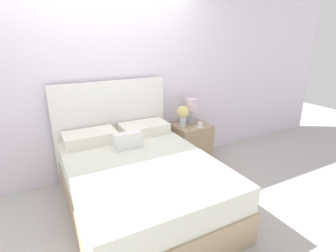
{
  "coord_description": "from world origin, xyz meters",
  "views": [
    {
      "loc": [
        -0.89,
        -3.24,
        1.81
      ],
      "look_at": [
        0.55,
        -0.53,
        0.75
      ],
      "focal_mm": 28.0,
      "sensor_mm": 36.0,
      "label": 1
    }
  ],
  "objects_px": {
    "nightstand": "(191,143)",
    "flower_vase": "(183,114)",
    "bed": "(139,180)",
    "table_lamp": "(191,107)",
    "teacup": "(200,125)"
  },
  "relations": [
    {
      "from": "table_lamp",
      "to": "teacup",
      "type": "distance_m",
      "value": 0.3
    },
    {
      "from": "table_lamp",
      "to": "flower_vase",
      "type": "relative_size",
      "value": 1.2
    },
    {
      "from": "bed",
      "to": "nightstand",
      "type": "bearing_deg",
      "value": 30.72
    },
    {
      "from": "nightstand",
      "to": "flower_vase",
      "type": "relative_size",
      "value": 1.92
    },
    {
      "from": "nightstand",
      "to": "flower_vase",
      "type": "xyz_separation_m",
      "value": [
        -0.15,
        -0.0,
        0.48
      ]
    },
    {
      "from": "table_lamp",
      "to": "flower_vase",
      "type": "xyz_separation_m",
      "value": [
        -0.2,
        -0.09,
        -0.05
      ]
    },
    {
      "from": "table_lamp",
      "to": "teacup",
      "type": "xyz_separation_m",
      "value": [
        0.01,
        -0.22,
        -0.21
      ]
    },
    {
      "from": "bed",
      "to": "flower_vase",
      "type": "xyz_separation_m",
      "value": [
        0.95,
        0.65,
        0.45
      ]
    },
    {
      "from": "nightstand",
      "to": "bed",
      "type": "bearing_deg",
      "value": -149.28
    },
    {
      "from": "bed",
      "to": "table_lamp",
      "type": "distance_m",
      "value": 1.46
    },
    {
      "from": "table_lamp",
      "to": "bed",
      "type": "bearing_deg",
      "value": -147.01
    },
    {
      "from": "nightstand",
      "to": "teacup",
      "type": "relative_size",
      "value": 5.01
    },
    {
      "from": "bed",
      "to": "table_lamp",
      "type": "xyz_separation_m",
      "value": [
        1.15,
        0.75,
        0.5
      ]
    },
    {
      "from": "bed",
      "to": "flower_vase",
      "type": "distance_m",
      "value": 1.24
    },
    {
      "from": "flower_vase",
      "to": "teacup",
      "type": "xyz_separation_m",
      "value": [
        0.2,
        -0.13,
        -0.16
      ]
    }
  ]
}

